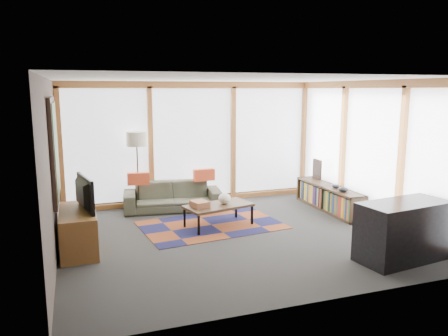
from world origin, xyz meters
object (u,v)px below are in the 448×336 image
object	(u,v)px
coffee_table	(219,215)
television	(79,194)
floor_lamp	(138,172)
bar_counter	(403,231)
bookshelf	(329,198)
tv_console	(79,230)
sofa	(173,196)

from	to	relation	value
coffee_table	television	size ratio (longest dim) A/B	1.33
floor_lamp	coffee_table	bearing A→B (deg)	-50.86
bar_counter	bookshelf	bearing A→B (deg)	73.03
bookshelf	tv_console	xyz separation A→B (m)	(-4.87, -0.72, 0.06)
sofa	coffee_table	bearing A→B (deg)	-60.01
tv_console	television	size ratio (longest dim) A/B	1.41
floor_lamp	bar_counter	bearing A→B (deg)	-49.96
tv_console	television	bearing A→B (deg)	-19.48
sofa	floor_lamp	size ratio (longest dim) A/B	1.21
coffee_table	bar_counter	xyz separation A→B (m)	(2.02, -2.36, 0.23)
tv_console	television	distance (m)	0.58
bookshelf	bar_counter	xyz separation A→B (m)	(-0.44, -2.63, 0.17)
bookshelf	tv_console	distance (m)	4.92
bookshelf	television	world-z (taller)	television
floor_lamp	coffee_table	xyz separation A→B (m)	(1.21, -1.49, -0.61)
floor_lamp	television	xyz separation A→B (m)	(-1.14, -1.95, 0.08)
floor_lamp	tv_console	distance (m)	2.32
sofa	coffee_table	distance (m)	1.45
bookshelf	sofa	bearing A→B (deg)	160.52
floor_lamp	television	world-z (taller)	floor_lamp
floor_lamp	bar_counter	world-z (taller)	floor_lamp
coffee_table	bookshelf	xyz separation A→B (m)	(2.46, 0.27, 0.06)
floor_lamp	television	bearing A→B (deg)	-120.39
television	bar_counter	bearing A→B (deg)	-124.85
bookshelf	bar_counter	distance (m)	2.68
sofa	floor_lamp	bearing A→B (deg)	174.77
coffee_table	bookshelf	distance (m)	2.48
floor_lamp	bookshelf	distance (m)	3.92
tv_console	bar_counter	distance (m)	4.82
bookshelf	coffee_table	bearing A→B (deg)	-173.67
television	sofa	bearing A→B (deg)	-56.65
sofa	bookshelf	size ratio (longest dim) A/B	0.96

